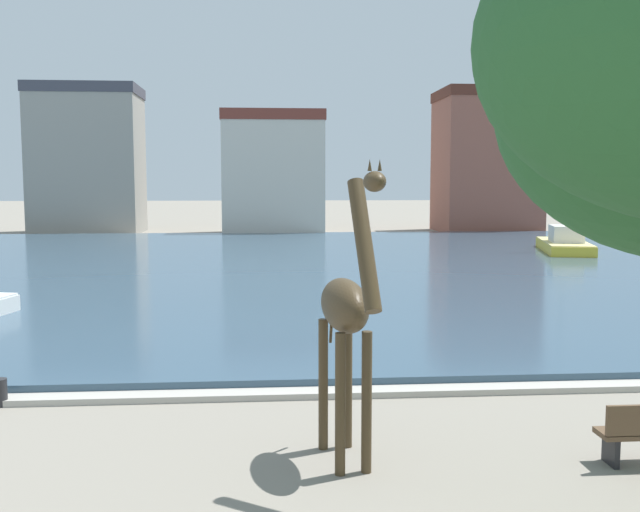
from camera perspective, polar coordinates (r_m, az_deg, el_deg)
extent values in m
cube|color=#334C60|center=(33.67, -1.75, -0.72)|extent=(91.49, 40.04, 0.26)
cube|color=#ADA89E|center=(13.81, 2.45, -10.68)|extent=(91.49, 0.50, 0.12)
cylinder|color=#42331E|center=(10.11, 3.69, -11.45)|extent=(0.14, 0.14, 1.98)
cylinder|color=#42331E|center=(10.01, 1.60, -11.62)|extent=(0.14, 0.14, 1.98)
cylinder|color=#42331E|center=(11.02, 2.18, -9.97)|extent=(0.14, 0.14, 1.98)
cylinder|color=#42331E|center=(10.93, 0.26, -10.10)|extent=(0.14, 0.14, 1.98)
ellipsoid|color=#42331E|center=(10.22, 1.93, -3.90)|extent=(0.80, 1.60, 0.76)
cylinder|color=#42331E|center=(9.19, 3.50, 0.92)|extent=(0.37, 1.06, 1.69)
ellipsoid|color=#42331E|center=(8.75, 4.33, 5.87)|extent=(0.32, 0.50, 0.25)
cone|color=#42331E|center=(8.77, 4.73, 7.16)|extent=(0.05, 0.05, 0.14)
cone|color=#42331E|center=(8.73, 3.94, 7.17)|extent=(0.05, 0.05, 0.14)
cylinder|color=#42331E|center=(10.97, 0.93, -4.90)|extent=(0.08, 0.22, 0.80)
cube|color=gold|center=(41.08, 18.68, 0.51)|extent=(3.77, 6.84, 0.75)
ellipsoid|color=gold|center=(44.12, 18.09, 0.88)|extent=(2.49, 2.70, 0.71)
cube|color=#DFCD77|center=(41.04, 18.70, 1.07)|extent=(3.69, 6.70, 0.06)
cube|color=silver|center=(40.53, 18.83, 1.68)|extent=(2.07, 2.59, 0.88)
cylinder|color=silver|center=(41.40, 18.78, 6.51)|extent=(0.12, 0.12, 7.85)
cylinder|color=silver|center=(40.35, 18.88, 2.23)|extent=(0.65, 2.22, 0.08)
cylinder|color=#232326|center=(14.31, -23.89, -9.81)|extent=(0.24, 0.24, 0.50)
cube|color=black|center=(11.37, 21.95, -13.94)|extent=(0.08, 0.40, 0.45)
cube|color=gray|center=(59.54, -17.84, 6.85)|extent=(8.08, 5.71, 10.58)
cube|color=#42424C|center=(59.93, -18.01, 12.29)|extent=(8.24, 5.83, 0.80)
cube|color=beige|center=(55.72, -3.73, 6.11)|extent=(7.53, 5.98, 8.46)
cube|color=brown|center=(55.93, -3.76, 10.86)|extent=(7.68, 6.10, 0.80)
cube|color=#8E5142|center=(59.82, 12.98, 6.91)|extent=(7.59, 6.43, 10.46)
cube|color=#51281E|center=(60.20, 13.11, 12.28)|extent=(7.74, 6.55, 0.80)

